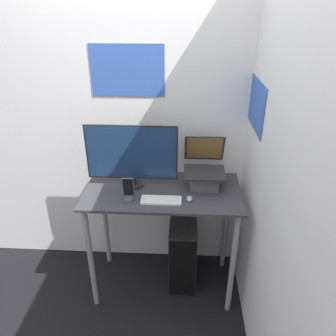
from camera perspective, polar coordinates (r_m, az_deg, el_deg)
The scene contains 10 objects.
ground_plane at distance 2.76m, azimuth -1.23°, elevation -23.60°, with size 12.00×12.00×0.00m, color black.
wall_back at distance 2.55m, azimuth -0.42°, elevation 7.96°, with size 6.00×0.06×2.60m.
wall_side_right at distance 2.00m, azimuth 17.36°, elevation 0.98°, with size 0.06×6.00×2.60m.
desk at distance 2.45m, azimuth -0.90°, elevation -6.88°, with size 1.13×0.58×0.92m.
laptop at distance 2.40m, azimuth 6.32°, elevation -1.01°, with size 0.29×0.34×0.35m.
monitor at distance 2.33m, azimuth -6.33°, elevation 2.12°, with size 0.65×0.15×0.47m.
keyboard at distance 2.24m, azimuth -1.12°, elevation -5.60°, with size 0.27×0.11×0.02m.
mouse at distance 2.25m, azimuth 3.76°, elevation -5.36°, with size 0.04×0.06×0.03m.
cell_phone at distance 2.24m, azimuth -6.90°, elevation -4.22°, with size 0.08×0.07×0.18m.
computer_tower at distance 2.80m, azimuth 2.57°, elevation -14.18°, with size 0.22×0.44×0.58m.
Camera 1 is at (0.15, -1.74, 2.14)m, focal length 35.00 mm.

